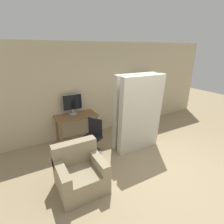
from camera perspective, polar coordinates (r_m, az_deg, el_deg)
The scene contains 9 objects.
ground_plane at distance 4.04m, azimuth 18.08°, elevation -19.52°, with size 16.00×16.00×0.00m, color #9E8966.
wall_back at distance 5.48m, azimuth -1.90°, elevation 7.78°, with size 8.00×0.06×2.70m.
desk at distance 4.98m, azimuth -11.59°, elevation -2.33°, with size 1.13×0.61×0.77m.
monitor at distance 4.99m, azimuth -12.81°, elevation 2.79°, with size 0.55×0.23×0.56m.
office_chair at distance 4.46m, azimuth -6.47°, elevation -9.05°, with size 0.60×0.60×0.89m.
bookshelf at distance 6.12m, azimuth 8.83°, elevation 3.67°, with size 0.75×0.32×1.74m.
mattress_near at distance 4.37m, azimuth 9.38°, elevation -0.82°, with size 1.18×0.29×1.95m.
mattress_far at distance 4.58m, azimuth 7.18°, elevation 0.27°, with size 1.18×0.28×1.95m.
armchair at distance 3.52m, azimuth -10.45°, elevation -18.78°, with size 0.85×0.80×0.85m.
Camera 1 is at (-2.48, -1.98, 2.50)m, focal length 28.00 mm.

